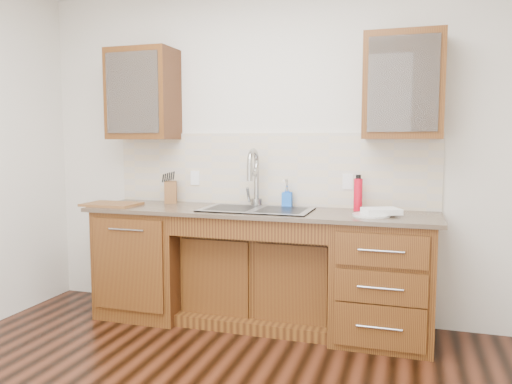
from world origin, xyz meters
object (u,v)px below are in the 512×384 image
(knife_block, at_px, (171,192))
(cutting_board, at_px, (112,204))
(water_bottle, at_px, (358,195))
(soap_bottle, at_px, (287,196))
(plate, at_px, (371,215))

(knife_block, bearing_deg, cutting_board, -164.15)
(water_bottle, bearing_deg, soap_bottle, 174.90)
(plate, height_order, knife_block, knife_block)
(soap_bottle, xyz_separation_m, cutting_board, (-1.40, -0.34, -0.08))
(soap_bottle, distance_m, water_bottle, 0.57)
(soap_bottle, distance_m, plate, 0.75)
(water_bottle, xyz_separation_m, cutting_board, (-1.96, -0.29, -0.11))
(water_bottle, xyz_separation_m, knife_block, (-1.58, 0.03, -0.03))
(cutting_board, bearing_deg, knife_block, 40.05)
(plate, distance_m, cutting_board, 2.08)
(knife_block, xyz_separation_m, cutting_board, (-0.38, -0.32, -0.08))
(water_bottle, height_order, plate, water_bottle)
(plate, xyz_separation_m, knife_block, (-1.70, 0.28, 0.08))
(water_bottle, distance_m, knife_block, 1.58)
(knife_block, distance_m, cutting_board, 0.50)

